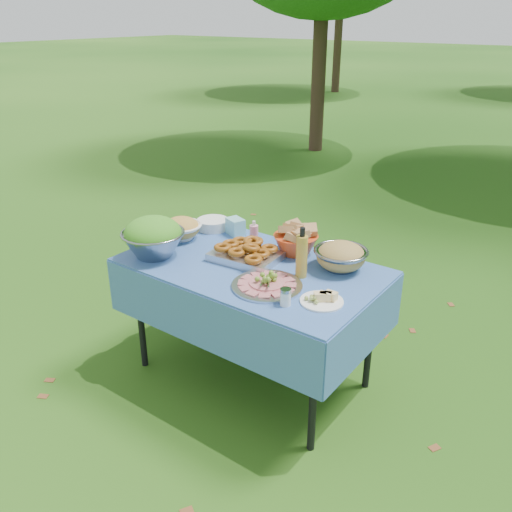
{
  "coord_description": "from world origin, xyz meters",
  "views": [
    {
      "loc": [
        1.67,
        -2.23,
        2.07
      ],
      "look_at": [
        0.03,
        0.0,
        0.83
      ],
      "focal_mm": 38.0,
      "sensor_mm": 36.0,
      "label": 1
    }
  ],
  "objects_px": {
    "bread_bowl": "(296,240)",
    "salad_bowl": "(153,237)",
    "picnic_table": "(252,323)",
    "pasta_bowl_steel": "(341,256)",
    "charcuterie_platter": "(267,279)",
    "oil_bottle": "(302,252)",
    "plate_stack": "(213,224)"
  },
  "relations": [
    {
      "from": "salad_bowl",
      "to": "oil_bottle",
      "type": "xyz_separation_m",
      "value": [
        0.84,
        0.28,
        0.02
      ]
    },
    {
      "from": "plate_stack",
      "to": "picnic_table",
      "type": "bearing_deg",
      "value": -28.91
    },
    {
      "from": "salad_bowl",
      "to": "bread_bowl",
      "type": "height_order",
      "value": "salad_bowl"
    },
    {
      "from": "picnic_table",
      "to": "pasta_bowl_steel",
      "type": "xyz_separation_m",
      "value": [
        0.43,
        0.26,
        0.46
      ]
    },
    {
      "from": "salad_bowl",
      "to": "pasta_bowl_steel",
      "type": "distance_m",
      "value": 1.08
    },
    {
      "from": "picnic_table",
      "to": "oil_bottle",
      "type": "height_order",
      "value": "oil_bottle"
    },
    {
      "from": "salad_bowl",
      "to": "plate_stack",
      "type": "bearing_deg",
      "value": 90.75
    },
    {
      "from": "salad_bowl",
      "to": "oil_bottle",
      "type": "height_order",
      "value": "oil_bottle"
    },
    {
      "from": "charcuterie_platter",
      "to": "oil_bottle",
      "type": "relative_size",
      "value": 1.32
    },
    {
      "from": "pasta_bowl_steel",
      "to": "oil_bottle",
      "type": "xyz_separation_m",
      "value": [
        -0.13,
        -0.21,
        0.06
      ]
    },
    {
      "from": "plate_stack",
      "to": "bread_bowl",
      "type": "bearing_deg",
      "value": -1.18
    },
    {
      "from": "bread_bowl",
      "to": "oil_bottle",
      "type": "xyz_separation_m",
      "value": [
        0.19,
        -0.24,
        0.05
      ]
    },
    {
      "from": "bread_bowl",
      "to": "salad_bowl",
      "type": "bearing_deg",
      "value": -141.09
    },
    {
      "from": "picnic_table",
      "to": "plate_stack",
      "type": "bearing_deg",
      "value": 151.09
    },
    {
      "from": "plate_stack",
      "to": "bread_bowl",
      "type": "distance_m",
      "value": 0.66
    },
    {
      "from": "charcuterie_platter",
      "to": "oil_bottle",
      "type": "height_order",
      "value": "oil_bottle"
    },
    {
      "from": "picnic_table",
      "to": "salad_bowl",
      "type": "xyz_separation_m",
      "value": [
        -0.54,
        -0.24,
        0.5
      ]
    },
    {
      "from": "salad_bowl",
      "to": "charcuterie_platter",
      "type": "distance_m",
      "value": 0.77
    },
    {
      "from": "picnic_table",
      "to": "bread_bowl",
      "type": "bearing_deg",
      "value": 68.63
    },
    {
      "from": "pasta_bowl_steel",
      "to": "charcuterie_platter",
      "type": "relative_size",
      "value": 0.79
    },
    {
      "from": "oil_bottle",
      "to": "pasta_bowl_steel",
      "type": "bearing_deg",
      "value": 59.41
    },
    {
      "from": "plate_stack",
      "to": "bread_bowl",
      "type": "relative_size",
      "value": 0.78
    },
    {
      "from": "picnic_table",
      "to": "oil_bottle",
      "type": "relative_size",
      "value": 5.13
    },
    {
      "from": "salad_bowl",
      "to": "pasta_bowl_steel",
      "type": "xyz_separation_m",
      "value": [
        0.97,
        0.49,
        -0.04
      ]
    },
    {
      "from": "charcuterie_platter",
      "to": "salad_bowl",
      "type": "bearing_deg",
      "value": -174.66
    },
    {
      "from": "salad_bowl",
      "to": "oil_bottle",
      "type": "relative_size",
      "value": 1.29
    },
    {
      "from": "bread_bowl",
      "to": "picnic_table",
      "type": "bearing_deg",
      "value": -111.37
    },
    {
      "from": "picnic_table",
      "to": "salad_bowl",
      "type": "bearing_deg",
      "value": -156.18
    },
    {
      "from": "plate_stack",
      "to": "pasta_bowl_steel",
      "type": "height_order",
      "value": "pasta_bowl_steel"
    },
    {
      "from": "charcuterie_platter",
      "to": "oil_bottle",
      "type": "distance_m",
      "value": 0.24
    },
    {
      "from": "oil_bottle",
      "to": "picnic_table",
      "type": "bearing_deg",
      "value": -171.82
    },
    {
      "from": "picnic_table",
      "to": "bread_bowl",
      "type": "relative_size",
      "value": 5.49
    }
  ]
}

